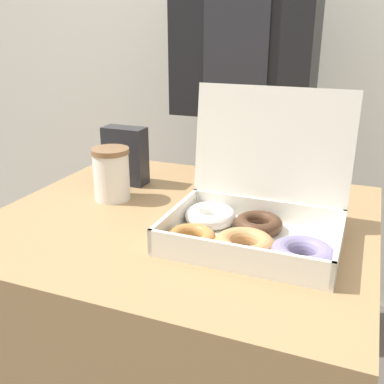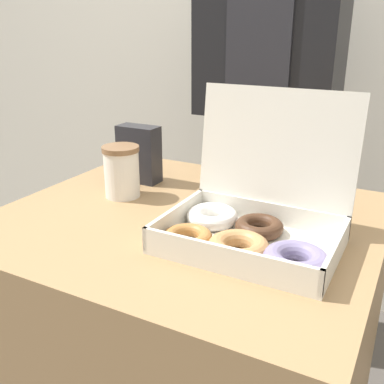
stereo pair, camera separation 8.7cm
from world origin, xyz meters
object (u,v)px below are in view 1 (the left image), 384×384
coffee_cup (111,174)px  napkin_holder (125,156)px  person_customer (243,104)px  donut_box (251,222)px

coffee_cup → napkin_holder: bearing=103.3°
napkin_holder → person_customer: person_customer is taller
napkin_holder → person_customer: 0.54m
person_customer → donut_box: bearing=-72.7°
coffee_cup → napkin_holder: size_ratio=0.84×
coffee_cup → napkin_holder: (-0.03, 0.11, 0.01)m
coffee_cup → person_customer: bearing=77.3°
donut_box → coffee_cup: donut_box is taller
napkin_holder → coffee_cup: bearing=-76.7°
donut_box → coffee_cup: size_ratio=2.84×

